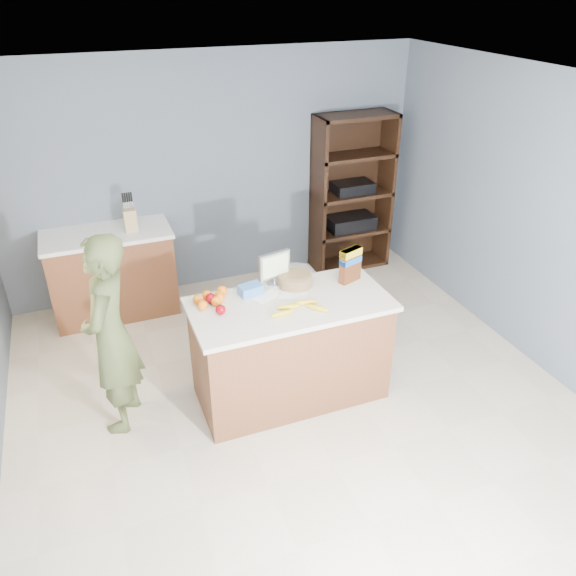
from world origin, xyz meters
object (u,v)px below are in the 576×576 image
object	(u,v)px
counter_peninsula	(290,353)
tv	(274,267)
person	(111,336)
cereal_box	(351,263)
shelving_unit	(350,196)

from	to	relation	value
counter_peninsula	tv	distance (m)	0.72
tv	counter_peninsula	bearing A→B (deg)	-87.77
person	counter_peninsula	bearing A→B (deg)	102.04
person	cereal_box	distance (m)	1.94
person	tv	world-z (taller)	person
person	cereal_box	world-z (taller)	person
tv	cereal_box	world-z (taller)	cereal_box
counter_peninsula	person	size ratio (longest dim) A/B	0.98
person	tv	distance (m)	1.36
shelving_unit	tv	distance (m)	2.34
counter_peninsula	shelving_unit	size ratio (longest dim) A/B	0.87
tv	shelving_unit	bearing A→B (deg)	47.92
person	cereal_box	size ratio (longest dim) A/B	5.52
person	cereal_box	bearing A→B (deg)	108.72
person	tv	bearing A→B (deg)	115.62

